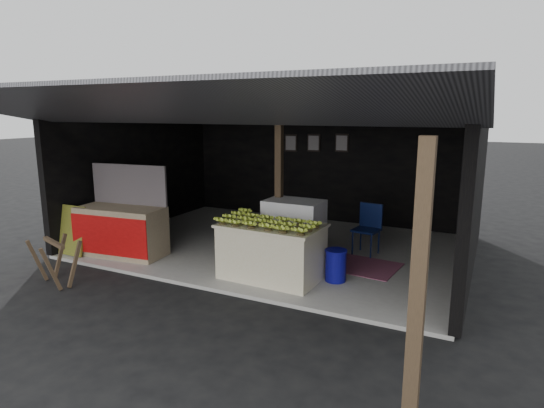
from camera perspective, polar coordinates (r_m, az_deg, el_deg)
The scene contains 13 objects.
ground at distance 7.08m, azimuth -8.13°, elevation -10.74°, with size 80.00×80.00×0.00m, color black.
concrete_slab at distance 9.12m, azimuth 0.77°, elevation -5.30°, with size 7.00×5.00×0.06m, color gray.
shophouse at distance 9.03m, azimuth 1.68°, elevation 7.91°, with size 7.40×7.29×3.02m.
banana_table at distance 7.23m, azimuth -0.05°, elevation -5.93°, with size 1.63×1.04×0.88m.
banana_pile at distance 7.09m, azimuth -0.05°, elevation -1.88°, with size 1.47×0.88×0.17m, color gold, non-canonical shape.
white_crate at distance 8.00m, azimuth 2.76°, elevation -3.41°, with size 1.00×0.69×1.10m.
neighbor_stall at distance 8.81m, azimuth -18.33°, elevation -2.95°, with size 1.67×0.89×1.65m.
green_signboard at distance 9.17m, azimuth -23.87°, elevation -3.04°, with size 0.61×0.04×0.92m, color black.
sawhorse at distance 7.86m, azimuth -25.57°, elevation -6.03°, with size 0.80×0.80×0.71m.
water_barrel at distance 7.23m, azimuth 8.00°, elevation -7.74°, with size 0.32×0.32×0.48m, color #0C0B7E.
plastic_chair at distance 8.63m, azimuth 12.01°, elevation -2.52°, with size 0.51×0.51×0.94m.
magenta_rug at distance 8.08m, azimuth 10.18°, elevation -7.46°, with size 1.50×1.00×0.01m, color maroon.
picture_frames at distance 11.02m, azimuth 5.43°, elevation 7.64°, with size 1.62×0.04×0.46m.
Camera 1 is at (3.75, -5.38, 2.67)m, focal length 30.00 mm.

